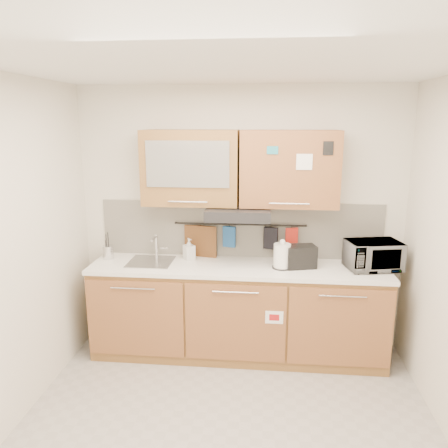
# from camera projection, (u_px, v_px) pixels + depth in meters

# --- Properties ---
(floor) EXTENTS (3.20, 3.20, 0.00)m
(floor) POSITION_uv_depth(u_px,v_px,m) (226.00, 436.00, 3.21)
(floor) COLOR #9E9993
(floor) RESTS_ON ground
(ceiling) EXTENTS (3.20, 3.20, 0.00)m
(ceiling) POSITION_uv_depth(u_px,v_px,m) (227.00, 63.00, 2.61)
(ceiling) COLOR white
(ceiling) RESTS_ON wall_back
(wall_back) EXTENTS (3.20, 0.00, 3.20)m
(wall_back) POSITION_uv_depth(u_px,v_px,m) (240.00, 219.00, 4.36)
(wall_back) COLOR silver
(wall_back) RESTS_ON ground
(wall_left) EXTENTS (0.00, 3.00, 3.00)m
(wall_left) POSITION_uv_depth(u_px,v_px,m) (0.00, 261.00, 3.06)
(wall_left) COLOR silver
(wall_left) RESTS_ON ground
(base_cabinet) EXTENTS (2.80, 0.64, 0.88)m
(base_cabinet) POSITION_uv_depth(u_px,v_px,m) (237.00, 315.00, 4.27)
(base_cabinet) COLOR olive
(base_cabinet) RESTS_ON floor
(countertop) EXTENTS (2.82, 0.62, 0.04)m
(countertop) POSITION_uv_depth(u_px,v_px,m) (238.00, 267.00, 4.15)
(countertop) COLOR white
(countertop) RESTS_ON base_cabinet
(backsplash) EXTENTS (2.80, 0.02, 0.56)m
(backsplash) POSITION_uv_depth(u_px,v_px,m) (240.00, 229.00, 4.37)
(backsplash) COLOR silver
(backsplash) RESTS_ON countertop
(upper_cabinets) EXTENTS (1.82, 0.37, 0.70)m
(upper_cabinets) POSITION_uv_depth(u_px,v_px,m) (239.00, 168.00, 4.07)
(upper_cabinets) COLOR olive
(upper_cabinets) RESTS_ON wall_back
(range_hood) EXTENTS (0.60, 0.46, 0.10)m
(range_hood) POSITION_uv_depth(u_px,v_px,m) (239.00, 213.00, 4.09)
(range_hood) COLOR black
(range_hood) RESTS_ON upper_cabinets
(sink) EXTENTS (0.42, 0.40, 0.26)m
(sink) POSITION_uv_depth(u_px,v_px,m) (151.00, 262.00, 4.25)
(sink) COLOR silver
(sink) RESTS_ON countertop
(utensil_rail) EXTENTS (1.30, 0.02, 0.02)m
(utensil_rail) POSITION_uv_depth(u_px,v_px,m) (240.00, 224.00, 4.32)
(utensil_rail) COLOR black
(utensil_rail) RESTS_ON backsplash
(utensil_crock) EXTENTS (0.13, 0.13, 0.27)m
(utensil_crock) POSITION_uv_depth(u_px,v_px,m) (108.00, 252.00, 4.34)
(utensil_crock) COLOR silver
(utensil_crock) RESTS_ON countertop
(kettle) EXTENTS (0.21, 0.21, 0.28)m
(kettle) POSITION_uv_depth(u_px,v_px,m) (282.00, 257.00, 4.05)
(kettle) COLOR white
(kettle) RESTS_ON countertop
(toaster) EXTENTS (0.31, 0.23, 0.21)m
(toaster) POSITION_uv_depth(u_px,v_px,m) (300.00, 256.00, 4.07)
(toaster) COLOR black
(toaster) RESTS_ON countertop
(microwave) EXTENTS (0.53, 0.42, 0.26)m
(microwave) POSITION_uv_depth(u_px,v_px,m) (373.00, 255.00, 4.03)
(microwave) COLOR #999999
(microwave) RESTS_ON countertop
(soap_bottle) EXTENTS (0.14, 0.14, 0.21)m
(soap_bottle) POSITION_uv_depth(u_px,v_px,m) (189.00, 249.00, 4.31)
(soap_bottle) COLOR #999999
(soap_bottle) RESTS_ON countertop
(cutting_board) EXTENTS (0.33, 0.08, 0.41)m
(cutting_board) POSITION_uv_depth(u_px,v_px,m) (201.00, 246.00, 4.40)
(cutting_board) COLOR brown
(cutting_board) RESTS_ON utensil_rail
(oven_mitt) EXTENTS (0.13, 0.06, 0.21)m
(oven_mitt) POSITION_uv_depth(u_px,v_px,m) (229.00, 237.00, 4.35)
(oven_mitt) COLOR #1F5192
(oven_mitt) RESTS_ON utensil_rail
(dark_pouch) EXTENTS (0.14, 0.08, 0.22)m
(dark_pouch) POSITION_uv_depth(u_px,v_px,m) (271.00, 238.00, 4.31)
(dark_pouch) COLOR black
(dark_pouch) RESTS_ON utensil_rail
(pot_holder) EXTENTS (0.12, 0.05, 0.15)m
(pot_holder) POSITION_uv_depth(u_px,v_px,m) (292.00, 235.00, 4.28)
(pot_holder) COLOR red
(pot_holder) RESTS_ON utensil_rail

